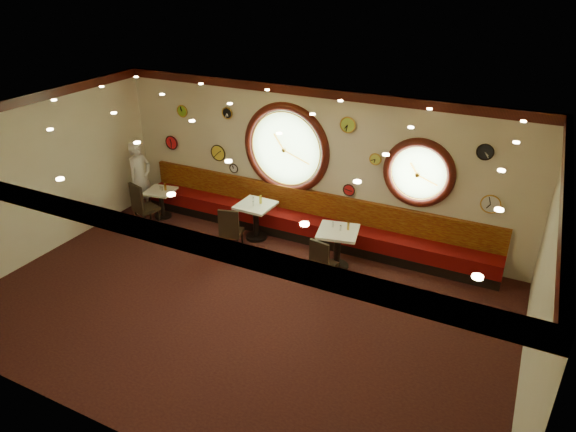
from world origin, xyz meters
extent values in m
cube|color=black|center=(0.00, 0.00, 0.00)|extent=(9.00, 6.00, 0.00)
cube|color=gold|center=(0.00, 0.00, 3.20)|extent=(9.00, 6.00, 0.02)
cube|color=beige|center=(0.00, 3.00, 1.60)|extent=(9.00, 0.02, 3.20)
cube|color=beige|center=(0.00, -3.00, 1.60)|extent=(9.00, 0.02, 3.20)
cube|color=beige|center=(-4.50, 0.00, 1.60)|extent=(0.02, 6.00, 3.20)
cube|color=beige|center=(4.50, 0.00, 1.60)|extent=(0.02, 6.00, 3.20)
cube|color=#370E0A|center=(0.00, 2.95, 3.11)|extent=(9.00, 0.10, 0.18)
cube|color=#370E0A|center=(0.00, -2.95, 3.11)|extent=(9.00, 0.10, 0.18)
cube|color=#370E0A|center=(-4.45, 0.00, 3.11)|extent=(0.10, 6.00, 0.18)
cube|color=#370E0A|center=(4.45, 0.00, 3.11)|extent=(0.10, 6.00, 0.18)
cube|color=black|center=(0.00, 2.72, 0.10)|extent=(8.00, 0.55, 0.20)
cube|color=#570708|center=(0.00, 2.72, 0.35)|extent=(8.00, 0.55, 0.30)
cube|color=#5D0F07|center=(0.00, 2.94, 0.75)|extent=(8.00, 0.10, 0.55)
cylinder|color=#9CD37E|center=(-0.60, 3.00, 1.85)|extent=(1.66, 0.02, 1.66)
torus|color=#370E0A|center=(-0.60, 2.98, 1.85)|extent=(1.98, 0.18, 1.98)
torus|color=gold|center=(-0.60, 2.95, 1.85)|extent=(1.61, 0.03, 1.61)
cylinder|color=#9CD37E|center=(2.20, 3.00, 1.80)|extent=(1.10, 0.02, 1.10)
torus|color=#370E0A|center=(2.20, 2.98, 1.80)|extent=(1.38, 0.18, 1.38)
torus|color=gold|center=(2.20, 2.95, 1.80)|extent=(1.09, 0.03, 1.09)
cylinder|color=white|center=(-1.90, 2.96, 1.20)|extent=(0.20, 0.03, 0.20)
cylinder|color=white|center=(3.55, 2.96, 1.45)|extent=(0.34, 0.03, 0.34)
cylinder|color=black|center=(3.30, 2.96, 2.40)|extent=(0.28, 0.03, 0.28)
cylinder|color=#7DBD25|center=(-3.20, 2.96, 2.35)|extent=(0.26, 0.03, 0.26)
cylinder|color=black|center=(-2.00, 2.96, 2.45)|extent=(0.24, 0.03, 0.24)
cylinder|color=yellow|center=(-2.30, 2.96, 1.50)|extent=(0.36, 0.03, 0.36)
cylinder|color=red|center=(0.85, 2.96, 1.20)|extent=(0.24, 0.03, 0.24)
cylinder|color=#A8D342|center=(0.75, 2.96, 2.55)|extent=(0.30, 0.03, 0.30)
cylinder|color=red|center=(-3.60, 2.96, 1.55)|extent=(0.32, 0.03, 0.32)
cylinder|color=#D4DA48|center=(1.35, 2.96, 1.95)|extent=(0.22, 0.03, 0.22)
cylinder|color=black|center=(-3.42, 2.16, 0.03)|extent=(0.39, 0.39, 0.05)
cylinder|color=black|center=(-3.42, 2.16, 0.33)|extent=(0.11, 0.11, 0.62)
cube|color=white|center=(-3.42, 2.16, 0.66)|extent=(0.71, 0.71, 0.04)
cylinder|color=black|center=(-0.95, 2.24, 0.03)|extent=(0.46, 0.46, 0.06)
cylinder|color=black|center=(-0.95, 2.24, 0.40)|extent=(0.13, 0.13, 0.73)
cube|color=white|center=(-0.95, 2.24, 0.78)|extent=(0.75, 0.75, 0.05)
cylinder|color=black|center=(1.05, 1.90, 0.03)|extent=(0.47, 0.47, 0.06)
cylinder|color=black|center=(1.05, 1.90, 0.40)|extent=(0.13, 0.13, 0.75)
cube|color=white|center=(1.05, 1.90, 0.79)|extent=(0.88, 0.88, 0.05)
cube|color=black|center=(-3.38, 1.61, 0.45)|extent=(0.57, 0.57, 0.08)
cube|color=black|center=(-3.44, 1.42, 0.79)|extent=(0.45, 0.19, 0.59)
cube|color=black|center=(-1.12, 1.56, 0.42)|extent=(0.51, 0.51, 0.07)
cube|color=black|center=(-1.07, 1.39, 0.73)|extent=(0.42, 0.17, 0.54)
cube|color=black|center=(1.04, 1.27, 0.40)|extent=(0.47, 0.47, 0.07)
cube|color=black|center=(1.01, 1.09, 0.70)|extent=(0.41, 0.13, 0.53)
cylinder|color=silver|center=(-3.44, 2.19, 0.72)|extent=(0.03, 0.03, 0.09)
cylinder|color=silver|center=(-1.06, 2.34, 0.85)|extent=(0.04, 0.04, 0.10)
cylinder|color=silver|center=(0.90, 1.98, 0.88)|extent=(0.04, 0.04, 0.11)
cylinder|color=silver|center=(-3.36, 2.17, 0.73)|extent=(0.04, 0.04, 0.10)
cylinder|color=silver|center=(-0.95, 2.15, 0.85)|extent=(0.03, 0.03, 0.10)
cylinder|color=silver|center=(1.09, 1.91, 0.87)|extent=(0.04, 0.04, 0.11)
cylinder|color=gold|center=(-3.31, 2.22, 0.76)|extent=(0.05, 0.05, 0.17)
cylinder|color=gold|center=(-0.87, 2.33, 0.90)|extent=(0.06, 0.06, 0.18)
cylinder|color=gold|center=(1.20, 2.01, 0.89)|extent=(0.05, 0.05, 0.15)
imported|color=silver|center=(-4.00, 2.20, 0.86)|extent=(0.46, 0.66, 1.72)
camera|label=1|loc=(4.00, -6.18, 5.38)|focal=32.00mm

